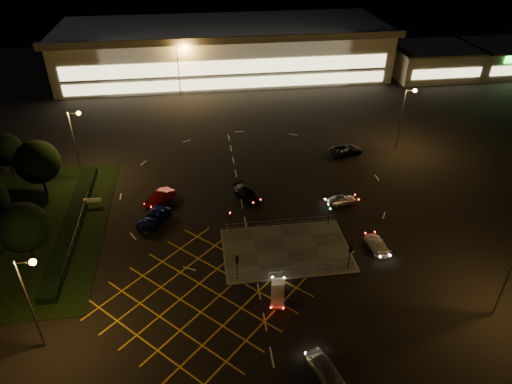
{
  "coord_description": "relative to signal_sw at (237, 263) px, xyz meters",
  "views": [
    {
      "loc": [
        -6.86,
        -41.23,
        33.84
      ],
      "look_at": [
        -0.18,
        7.55,
        2.0
      ],
      "focal_mm": 32.0,
      "sensor_mm": 36.0,
      "label": 1
    }
  ],
  "objects": [
    {
      "name": "car_circ_red",
      "position": [
        -8.66,
        15.86,
        -1.63
      ],
      "size": [
        4.18,
        4.35,
        1.48
      ],
      "primitive_type": "imported",
      "rotation": [
        0.0,
        0.0,
        5.54
      ],
      "color": "maroon",
      "rests_on": "ground"
    },
    {
      "name": "pedestrian_island",
      "position": [
        6.0,
        3.99,
        -2.31
      ],
      "size": [
        14.0,
        9.0,
        0.12
      ],
      "primitive_type": "cube",
      "color": "#4C4944",
      "rests_on": "ground"
    },
    {
      "name": "car_far_dkgrey",
      "position": [
        2.89,
        15.21,
        -1.67
      ],
      "size": [
        4.1,
        5.17,
        1.4
      ],
      "primitive_type": "imported",
      "rotation": [
        0.0,
        0.0,
        0.52
      ],
      "color": "black",
      "rests_on": "ground"
    },
    {
      "name": "car_queue_white",
      "position": [
        3.75,
        -3.01,
        -1.75
      ],
      "size": [
        2.03,
        3.94,
        1.24
      ],
      "primitive_type": "imported",
      "rotation": [
        0.0,
        0.0,
        6.08
      ],
      "color": "silver",
      "rests_on": "ground"
    },
    {
      "name": "tree_d",
      "position": [
        -30.0,
        25.99,
        1.65
      ],
      "size": [
        4.68,
        4.68,
        6.37
      ],
      "color": "black",
      "rests_on": "ground"
    },
    {
      "name": "streetlight_far_right",
      "position": [
        34.44,
        55.99,
        4.2
      ],
      "size": [
        1.78,
        0.56,
        10.03
      ],
      "color": "slate",
      "rests_on": "ground"
    },
    {
      "name": "car_right_silver",
      "position": [
        15.01,
        12.3,
        -1.73
      ],
      "size": [
        3.86,
        1.88,
        1.27
      ],
      "primitive_type": "imported",
      "rotation": [
        0.0,
        0.0,
        1.68
      ],
      "color": "silver",
      "rests_on": "ground"
    },
    {
      "name": "tree_c",
      "position": [
        -24.0,
        19.99,
        2.59
      ],
      "size": [
        5.76,
        5.76,
        7.84
      ],
      "color": "black",
      "rests_on": "ground"
    },
    {
      "name": "retail_unit_b",
      "position": [
        66.0,
        59.95,
        0.85
      ],
      "size": [
        14.8,
        14.8,
        6.35
      ],
      "color": "beige",
      "rests_on": "ground"
    },
    {
      "name": "car_left_blue",
      "position": [
        -9.24,
        11.31,
        -1.64
      ],
      "size": [
        4.62,
        5.72,
        1.45
      ],
      "primitive_type": "imported",
      "rotation": [
        0.0,
        0.0,
        5.78
      ],
      "color": "#0C1649",
      "rests_on": "ground"
    },
    {
      "name": "ground",
      "position": [
        4.0,
        5.99,
        -2.37
      ],
      "size": [
        180.0,
        180.0,
        0.0
      ],
      "primitive_type": "plane",
      "color": "black",
      "rests_on": "ground"
    },
    {
      "name": "car_east_grey",
      "position": [
        19.6,
        25.43,
        -1.61
      ],
      "size": [
        5.94,
        3.84,
        1.52
      ],
      "primitive_type": "imported",
      "rotation": [
        0.0,
        0.0,
        1.83
      ],
      "color": "black",
      "rests_on": "ground"
    },
    {
      "name": "streetlight_far_left",
      "position": [
        -5.56,
        53.99,
        4.2
      ],
      "size": [
        1.78,
        0.56,
        10.03
      ],
      "color": "slate",
      "rests_on": "ground"
    },
    {
      "name": "grass_verge",
      "position": [
        -24.0,
        11.99,
        -2.33
      ],
      "size": [
        18.0,
        30.0,
        0.08
      ],
      "primitive_type": "cube",
      "color": "black",
      "rests_on": "ground"
    },
    {
      "name": "retail_unit_a",
      "position": [
        50.0,
        59.97,
        0.85
      ],
      "size": [
        18.8,
        14.8,
        6.35
      ],
      "color": "beige",
      "rests_on": "ground"
    },
    {
      "name": "signal_sw",
      "position": [
        0.0,
        0.0,
        0.0
      ],
      "size": [
        0.28,
        0.3,
        3.15
      ],
      "rotation": [
        0.0,
        0.0,
        3.14
      ],
      "color": "black",
      "rests_on": "pedestrian_island"
    },
    {
      "name": "streetlight_nw",
      "position": [
        -19.56,
        23.99,
        4.2
      ],
      "size": [
        1.78,
        0.56,
        10.03
      ],
      "color": "slate",
      "rests_on": "ground"
    },
    {
      "name": "signal_se",
      "position": [
        12.0,
        0.0,
        0.0
      ],
      "size": [
        0.28,
        0.3,
        3.15
      ],
      "rotation": [
        0.0,
        0.0,
        3.14
      ],
      "color": "black",
      "rests_on": "pedestrian_island"
    },
    {
      "name": "streetlight_ne",
      "position": [
        28.44,
        25.99,
        4.2
      ],
      "size": [
        1.78,
        0.56,
        10.03
      ],
      "color": "slate",
      "rests_on": "ground"
    },
    {
      "name": "supermarket",
      "position": [
        4.0,
        67.95,
        2.95
      ],
      "size": [
        72.0,
        26.5,
        10.5
      ],
      "color": "beige",
      "rests_on": "ground"
    },
    {
      "name": "signal_ne",
      "position": [
        12.0,
        7.99,
        0.0
      ],
      "size": [
        0.28,
        0.3,
        3.15
      ],
      "color": "black",
      "rests_on": "pedestrian_island"
    },
    {
      "name": "car_approach_white",
      "position": [
        16.35,
        2.9,
        -1.75
      ],
      "size": [
        1.97,
        4.36,
        1.24
      ],
      "primitive_type": "imported",
      "rotation": [
        0.0,
        0.0,
        3.2
      ],
      "color": "silver",
      "rests_on": "ground"
    },
    {
      "name": "hedge",
      "position": [
        -19.0,
        11.99,
        -1.87
      ],
      "size": [
        2.0,
        26.0,
        1.0
      ],
      "primitive_type": "cube",
      "color": "black",
      "rests_on": "ground"
    },
    {
      "name": "streetlight_sw",
      "position": [
        -17.56,
        -6.01,
        4.2
      ],
      "size": [
        1.78,
        0.56,
        10.03
      ],
      "color": "slate",
      "rests_on": "ground"
    },
    {
      "name": "signal_nw",
      "position": [
        0.0,
        7.99,
        0.0
      ],
      "size": [
        0.28,
        0.3,
        3.15
      ],
      "color": "black",
      "rests_on": "pedestrian_island"
    },
    {
      "name": "car_near_silver",
      "position": [
        6.13,
        -12.29,
        -1.64
      ],
      "size": [
        3.0,
        4.56,
        1.44
      ],
      "primitive_type": "imported",
      "rotation": [
        0.0,
        0.0,
        0.33
      ],
      "color": "silver",
      "rests_on": "ground"
    },
    {
      "name": "tree_e",
      "position": [
        -22.0,
        5.99,
        2.28
      ],
      "size": [
        5.4,
        5.4,
        7.35
      ],
      "color": "black",
      "rests_on": "ground"
    }
  ]
}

